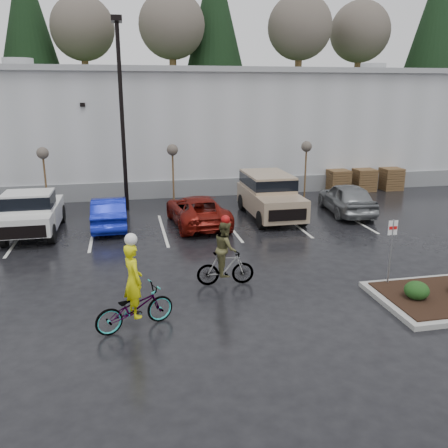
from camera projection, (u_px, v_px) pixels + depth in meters
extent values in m
plane|color=black|center=(272.00, 301.00, 13.81)|extent=(120.00, 120.00, 0.00)
cube|color=silver|center=(180.00, 126.00, 33.58)|extent=(60.00, 15.00, 7.00)
cube|color=slate|center=(197.00, 188.00, 27.28)|extent=(60.00, 0.12, 1.00)
cube|color=#999B9E|center=(179.00, 73.00, 32.61)|extent=(60.50, 15.50, 0.30)
cube|color=#263917|center=(157.00, 116.00, 55.38)|extent=(80.00, 25.00, 6.00)
cylinder|color=black|center=(122.00, 121.00, 23.10)|extent=(0.20, 0.20, 9.00)
cube|color=black|center=(116.00, 19.00, 21.85)|extent=(0.50, 1.00, 0.25)
cylinder|color=#503820|center=(46.00, 183.00, 24.10)|extent=(0.10, 0.10, 2.80)
sphere|color=#524A42|center=(43.00, 153.00, 23.69)|extent=(0.60, 0.60, 0.60)
cylinder|color=#503820|center=(173.00, 178.00, 25.38)|extent=(0.10, 0.10, 2.80)
sphere|color=#524A42|center=(172.00, 150.00, 24.97)|extent=(0.60, 0.60, 0.60)
cylinder|color=#503820|center=(305.00, 173.00, 26.85)|extent=(0.10, 0.10, 2.80)
sphere|color=#524A42|center=(307.00, 147.00, 26.44)|extent=(0.60, 0.60, 0.60)
cube|color=#503820|center=(338.00, 181.00, 28.48)|extent=(1.20, 1.20, 1.35)
cube|color=#503820|center=(364.00, 180.00, 28.82)|extent=(1.20, 1.20, 1.35)
cube|color=#503820|center=(391.00, 179.00, 29.17)|extent=(1.20, 1.20, 1.35)
ellipsoid|color=#133312|center=(417.00, 290.00, 13.54)|extent=(0.70, 0.70, 0.52)
cylinder|color=gray|center=(390.00, 254.00, 14.44)|extent=(0.05, 0.05, 2.20)
cube|color=white|center=(393.00, 228.00, 14.21)|extent=(0.30, 0.02, 0.45)
cube|color=red|center=(393.00, 228.00, 14.20)|extent=(0.26, 0.02, 0.10)
imported|color=#0D1894|center=(109.00, 212.00, 21.07)|extent=(1.53, 4.24, 1.39)
imported|color=#6B1009|center=(197.00, 210.00, 21.50)|extent=(2.62, 5.04, 1.36)
imported|color=slate|center=(347.00, 198.00, 23.47)|extent=(2.31, 4.73, 1.55)
imported|color=#3F3F44|center=(135.00, 308.00, 12.13)|extent=(2.23, 1.44, 1.11)
imported|color=#D8D70C|center=(133.00, 280.00, 11.92)|extent=(0.68, 0.82, 1.93)
sphere|color=silver|center=(131.00, 240.00, 11.63)|extent=(0.32, 0.32, 0.32)
imported|color=#3F3F44|center=(225.00, 268.00, 14.86)|extent=(1.77, 0.62, 1.09)
imported|color=#4C4A29|center=(225.00, 248.00, 14.68)|extent=(0.51, 0.86, 1.72)
sphere|color=#990C0C|center=(225.00, 220.00, 14.43)|extent=(0.28, 0.28, 0.28)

